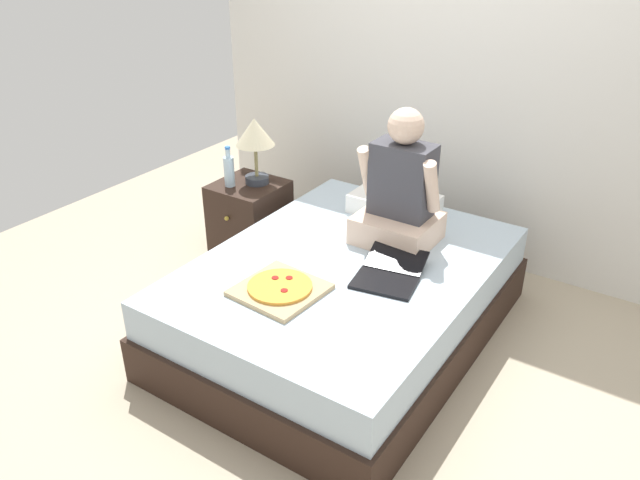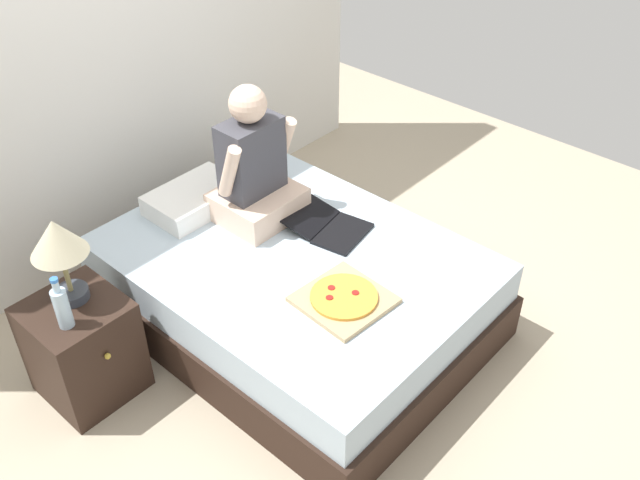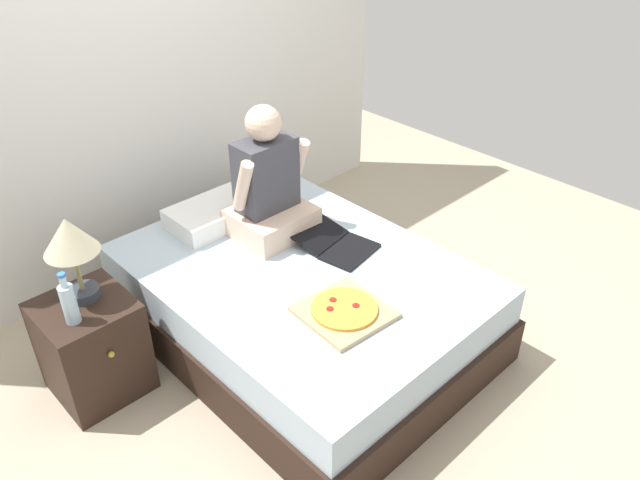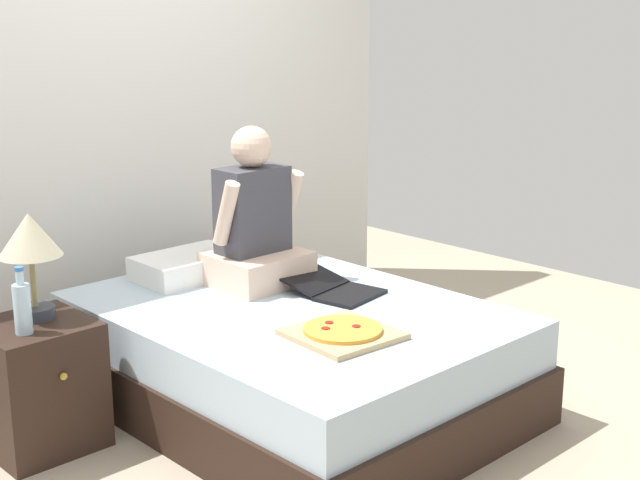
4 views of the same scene
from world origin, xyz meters
name	(u,v)px [view 4 (image 4 of 4)]	position (x,y,z in m)	size (l,w,h in m)	color
ground_plane	(293,403)	(0.00, 0.00, 0.00)	(5.73, 5.73, 0.00)	tan
wall_back	(125,115)	(0.00, 1.35, 1.25)	(3.73, 0.12, 2.50)	silver
bed	(293,356)	(0.00, 0.00, 0.24)	(1.46, 1.97, 0.48)	black
nightstand_left	(38,385)	(-1.05, 0.44, 0.27)	(0.44, 0.47, 0.55)	black
lamp_on_left_nightstand	(30,243)	(-1.01, 0.49, 0.87)	(0.26, 0.26, 0.45)	#333842
water_bottle	(22,307)	(-1.13, 0.35, 0.66)	(0.07, 0.07, 0.28)	silver
pillow	(188,266)	(-0.07, 0.71, 0.54)	(0.52, 0.34, 0.12)	white
person_seated	(255,227)	(0.11, 0.40, 0.77)	(0.47, 0.40, 0.78)	beige
laptop	(338,290)	(0.28, -0.02, 0.50)	(0.38, 0.46, 0.07)	black
pizza_box	(343,333)	(-0.12, -0.44, 0.50)	(0.43, 0.43, 0.04)	tan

